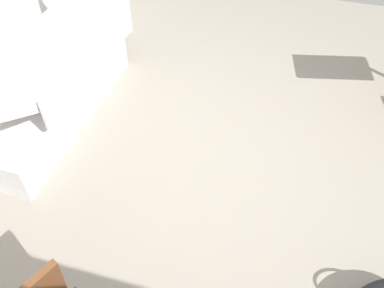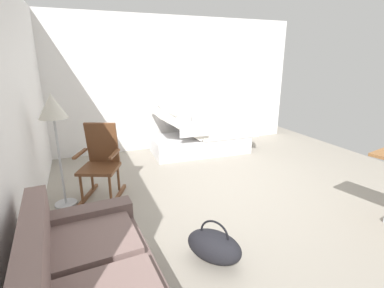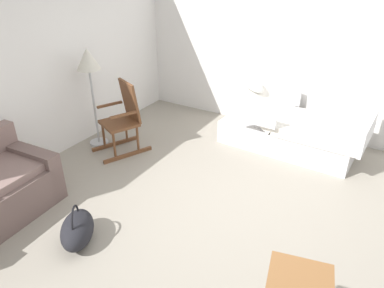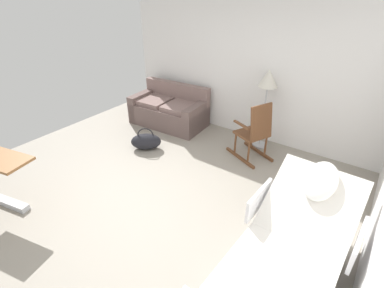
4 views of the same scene
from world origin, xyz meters
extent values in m
plane|color=gray|center=(0.00, 0.00, 0.00)|extent=(6.48, 6.48, 0.00)
cube|color=silver|center=(1.93, -0.24, 0.17)|extent=(0.96, 1.97, 0.35)
cube|color=white|center=(1.91, -0.71, 0.42)|extent=(0.96, 1.19, 0.14)
cube|color=silver|center=(1.44, 0.09, 0.63)|extent=(0.06, 0.56, 0.28)
cube|color=silver|center=(1.88, -1.31, 0.53)|extent=(0.95, 0.09, 0.36)
cylinder|color=black|center=(1.60, 0.57, 0.05)|extent=(0.10, 0.10, 0.10)
cylinder|color=black|center=(1.53, -1.02, 0.05)|extent=(0.10, 0.10, 0.10)
cylinder|color=black|center=(2.26, -1.05, 0.05)|extent=(0.10, 0.10, 0.10)
camera|label=1|loc=(-0.25, 2.29, 2.83)|focal=39.36mm
camera|label=2|loc=(-3.24, 2.01, 1.89)|focal=26.58mm
camera|label=3|loc=(-2.95, -1.48, 2.62)|focal=33.47mm
camera|label=4|loc=(2.26, -2.36, 2.75)|focal=26.64mm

